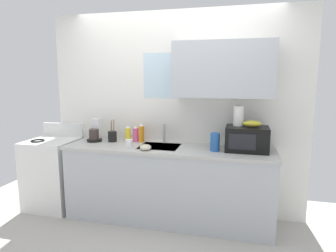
{
  "coord_description": "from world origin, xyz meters",
  "views": [
    {
      "loc": [
        0.81,
        -3.23,
        1.71
      ],
      "look_at": [
        0.0,
        0.0,
        1.15
      ],
      "focal_mm": 31.36,
      "sensor_mm": 36.0,
      "label": 1
    }
  ],
  "objects_px": {
    "dish_soap_bottle_pink": "(136,134)",
    "utensil_crock": "(112,136)",
    "dish_soap_bottle_yellow": "(128,134)",
    "cereal_canister": "(215,142)",
    "banana_bunch": "(252,124)",
    "stove_range": "(53,173)",
    "dish_soap_bottle_orange": "(141,133)",
    "paper_towel_roll": "(238,116)",
    "microwave": "(247,139)",
    "small_bowl": "(146,147)",
    "coffee_maker": "(95,133)",
    "mug_white": "(129,144)"
  },
  "relations": [
    {
      "from": "microwave",
      "to": "paper_towel_roll",
      "type": "relative_size",
      "value": 2.09
    },
    {
      "from": "stove_range",
      "to": "dish_soap_bottle_orange",
      "type": "bearing_deg",
      "value": 8.74
    },
    {
      "from": "dish_soap_bottle_pink",
      "to": "dish_soap_bottle_yellow",
      "type": "height_order",
      "value": "dish_soap_bottle_yellow"
    },
    {
      "from": "dish_soap_bottle_yellow",
      "to": "utensil_crock",
      "type": "distance_m",
      "value": 0.2
    },
    {
      "from": "mug_white",
      "to": "utensil_crock",
      "type": "distance_m",
      "value": 0.42
    },
    {
      "from": "banana_bunch",
      "to": "coffee_maker",
      "type": "distance_m",
      "value": 1.93
    },
    {
      "from": "microwave",
      "to": "dish_soap_bottle_orange",
      "type": "bearing_deg",
      "value": 173.91
    },
    {
      "from": "mug_white",
      "to": "stove_range",
      "type": "bearing_deg",
      "value": 172.8
    },
    {
      "from": "coffee_maker",
      "to": "dish_soap_bottle_yellow",
      "type": "xyz_separation_m",
      "value": [
        0.42,
        0.05,
        -0.0
      ]
    },
    {
      "from": "dish_soap_bottle_pink",
      "to": "dish_soap_bottle_yellow",
      "type": "relative_size",
      "value": 0.96
    },
    {
      "from": "coffee_maker",
      "to": "small_bowl",
      "type": "relative_size",
      "value": 2.15
    },
    {
      "from": "dish_soap_bottle_pink",
      "to": "cereal_canister",
      "type": "xyz_separation_m",
      "value": [
        1.02,
        -0.25,
        0.0
      ]
    },
    {
      "from": "dish_soap_bottle_orange",
      "to": "utensil_crock",
      "type": "bearing_deg",
      "value": -170.0
    },
    {
      "from": "coffee_maker",
      "to": "utensil_crock",
      "type": "relative_size",
      "value": 1.0
    },
    {
      "from": "utensil_crock",
      "to": "coffee_maker",
      "type": "bearing_deg",
      "value": -177.14
    },
    {
      "from": "dish_soap_bottle_yellow",
      "to": "cereal_canister",
      "type": "bearing_deg",
      "value": -10.86
    },
    {
      "from": "banana_bunch",
      "to": "cereal_canister",
      "type": "bearing_deg",
      "value": -165.62
    },
    {
      "from": "dish_soap_bottle_yellow",
      "to": "mug_white",
      "type": "height_order",
      "value": "dish_soap_bottle_yellow"
    },
    {
      "from": "coffee_maker",
      "to": "dish_soap_bottle_orange",
      "type": "relative_size",
      "value": 1.16
    },
    {
      "from": "stove_range",
      "to": "utensil_crock",
      "type": "height_order",
      "value": "utensil_crock"
    },
    {
      "from": "stove_range",
      "to": "dish_soap_bottle_yellow",
      "type": "height_order",
      "value": "dish_soap_bottle_yellow"
    },
    {
      "from": "stove_range",
      "to": "dish_soap_bottle_yellow",
      "type": "relative_size",
      "value": 5.07
    },
    {
      "from": "stove_range",
      "to": "dish_soap_bottle_orange",
      "type": "xyz_separation_m",
      "value": [
        1.18,
        0.18,
        0.56
      ]
    },
    {
      "from": "paper_towel_roll",
      "to": "small_bowl",
      "type": "height_order",
      "value": "paper_towel_roll"
    },
    {
      "from": "paper_towel_roll",
      "to": "dish_soap_bottle_pink",
      "type": "height_order",
      "value": "paper_towel_roll"
    },
    {
      "from": "microwave",
      "to": "small_bowl",
      "type": "height_order",
      "value": "microwave"
    },
    {
      "from": "dish_soap_bottle_pink",
      "to": "utensil_crock",
      "type": "bearing_deg",
      "value": -163.86
    },
    {
      "from": "dish_soap_bottle_yellow",
      "to": "mug_white",
      "type": "distance_m",
      "value": 0.34
    },
    {
      "from": "dish_soap_bottle_orange",
      "to": "dish_soap_bottle_yellow",
      "type": "relative_size",
      "value": 1.13
    },
    {
      "from": "cereal_canister",
      "to": "utensil_crock",
      "type": "bearing_deg",
      "value": 172.57
    },
    {
      "from": "microwave",
      "to": "dish_soap_bottle_pink",
      "type": "height_order",
      "value": "microwave"
    },
    {
      "from": "stove_range",
      "to": "small_bowl",
      "type": "bearing_deg",
      "value": -8.53
    },
    {
      "from": "dish_soap_bottle_orange",
      "to": "mug_white",
      "type": "height_order",
      "value": "dish_soap_bottle_orange"
    },
    {
      "from": "coffee_maker",
      "to": "cereal_canister",
      "type": "bearing_deg",
      "value": -5.9
    },
    {
      "from": "banana_bunch",
      "to": "small_bowl",
      "type": "bearing_deg",
      "value": -167.68
    },
    {
      "from": "stove_range",
      "to": "coffee_maker",
      "type": "bearing_deg",
      "value": 10.24
    },
    {
      "from": "stove_range",
      "to": "cereal_canister",
      "type": "height_order",
      "value": "cereal_canister"
    },
    {
      "from": "microwave",
      "to": "coffee_maker",
      "type": "bearing_deg",
      "value": 178.17
    },
    {
      "from": "banana_bunch",
      "to": "dish_soap_bottle_pink",
      "type": "xyz_separation_m",
      "value": [
        -1.41,
        0.15,
        -0.21
      ]
    },
    {
      "from": "stove_range",
      "to": "dish_soap_bottle_yellow",
      "type": "distance_m",
      "value": 1.15
    },
    {
      "from": "paper_towel_roll",
      "to": "cereal_canister",
      "type": "relative_size",
      "value": 1.1
    },
    {
      "from": "dish_soap_bottle_pink",
      "to": "utensil_crock",
      "type": "relative_size",
      "value": 0.73
    },
    {
      "from": "microwave",
      "to": "banana_bunch",
      "type": "distance_m",
      "value": 0.18
    },
    {
      "from": "microwave",
      "to": "cereal_canister",
      "type": "height_order",
      "value": "microwave"
    },
    {
      "from": "microwave",
      "to": "dish_soap_bottle_orange",
      "type": "relative_size",
      "value": 1.91
    },
    {
      "from": "cereal_canister",
      "to": "mug_white",
      "type": "height_order",
      "value": "cereal_canister"
    },
    {
      "from": "paper_towel_roll",
      "to": "cereal_canister",
      "type": "bearing_deg",
      "value": -147.99
    },
    {
      "from": "banana_bunch",
      "to": "cereal_canister",
      "type": "xyz_separation_m",
      "value": [
        -0.39,
        -0.1,
        -0.2
      ]
    },
    {
      "from": "dish_soap_bottle_orange",
      "to": "small_bowl",
      "type": "relative_size",
      "value": 1.85
    },
    {
      "from": "mug_white",
      "to": "utensil_crock",
      "type": "relative_size",
      "value": 0.34
    }
  ]
}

